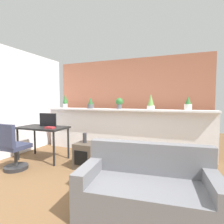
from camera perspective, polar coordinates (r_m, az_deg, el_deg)
name	(u,v)px	position (r m, az deg, el deg)	size (l,w,h in m)	color
ground_plane	(80,189)	(2.98, -10.21, -23.19)	(12.00, 12.00, 0.00)	brown
divider_wall	(121,132)	(4.55, 3.01, -6.36)	(4.33, 0.16, 1.09)	white
plant_shelf	(121,110)	(4.45, 2.88, 0.73)	(4.33, 0.37, 0.04)	white
brick_wall_behind	(128,104)	(5.06, 5.17, 2.67)	(4.33, 0.10, 2.50)	#AD664C
potted_plant_0	(65,101)	(5.18, -14.83, 3.36)	(0.13, 0.13, 0.40)	silver
potted_plant_1	(91,104)	(4.76, -6.89, 2.71)	(0.18, 0.18, 0.29)	#4C4C51
potted_plant_2	(119,103)	(4.49, 2.39, 3.01)	(0.19, 0.19, 0.28)	#4C4C51
potted_plant_3	(151,102)	(4.28, 12.40, 3.07)	(0.18, 0.18, 0.37)	silver
potted_plant_4	(188,104)	(4.24, 23.31, 2.39)	(0.16, 0.16, 0.31)	silver
desk	(43,130)	(4.32, -21.35, -5.55)	(1.10, 0.60, 0.75)	black
tv_monitor	(48,120)	(4.30, -19.98, -2.39)	(0.44, 0.04, 0.30)	black
office_chair	(13,150)	(3.95, -29.34, -10.74)	(0.45, 0.46, 0.91)	#262628
side_cube_shelf	(86,155)	(3.67, -8.41, -13.64)	(0.40, 0.41, 0.50)	#4C4238
vase_on_shelf	(85,138)	(3.61, -8.79, -8.23)	(0.08, 0.08, 0.20)	#2D2D33
book_on_desk	(50,128)	(3.99, -19.36, -4.78)	(0.20, 0.12, 0.04)	#B22D33
couch	(147,191)	(2.32, 11.18, -23.63)	(1.63, 0.91, 0.80)	slate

